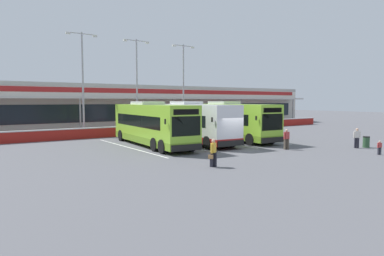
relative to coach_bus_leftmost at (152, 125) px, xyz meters
The scene contains 18 objects.
ground_plane 7.41m from the coach_bus_leftmost, 55.02° to the right, with size 200.00×200.00×0.00m, color #56565B.
terminal_building 21.45m from the coach_bus_leftmost, 78.89° to the left, with size 70.00×13.00×6.00m.
red_barrier_wall 9.62m from the coach_bus_leftmost, 64.39° to the left, with size 60.00×0.40×1.10m.
coach_bus_leftmost is the anchor object (origin of this frame).
coach_bus_left_centre 4.13m from the coach_bus_leftmost, ahead, with size 3.68×12.31×3.78m.
coach_bus_centre 8.51m from the coach_bus_leftmost, ahead, with size 3.68×12.31×3.78m.
bay_stripe_far_west 2.81m from the coach_bus_leftmost, behind, with size 0.14×13.00×0.01m, color silver.
bay_stripe_west 2.70m from the coach_bus_leftmost, ahead, with size 0.14×13.00×0.01m, color silver.
bay_stripe_mid_west 6.48m from the coach_bus_leftmost, ahead, with size 0.14×13.00×0.01m, color silver.
bay_stripe_centre 10.58m from the coach_bus_leftmost, ahead, with size 0.14×13.00×0.01m, color silver.
pedestrian_with_handbag 10.61m from the coach_bus_leftmost, 98.54° to the right, with size 0.65×0.43×1.62m.
pedestrian_in_dark_coat 11.18m from the coach_bus_leftmost, 47.03° to the right, with size 0.54×0.33×1.62m.
pedestrian_child 17.54m from the coach_bus_leftmost, 51.39° to the right, with size 0.32×0.25×1.00m.
pedestrian_near_bin 16.89m from the coach_bus_leftmost, 40.18° to the right, with size 0.44×0.45×1.62m.
lamp_post_west 11.78m from the coach_bus_leftmost, 103.56° to the left, with size 3.24×0.28×11.00m.
lamp_post_centre 12.58m from the coach_bus_leftmost, 70.41° to the left, with size 3.24×0.28×11.00m.
lamp_post_east 15.90m from the coach_bus_leftmost, 46.52° to the left, with size 3.24×0.28×11.00m.
litter_bin 17.82m from the coach_bus_leftmost, 38.87° to the right, with size 0.54×0.54×0.93m.
Camera 1 is at (-17.78, -19.87, 3.82)m, focal length 31.81 mm.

